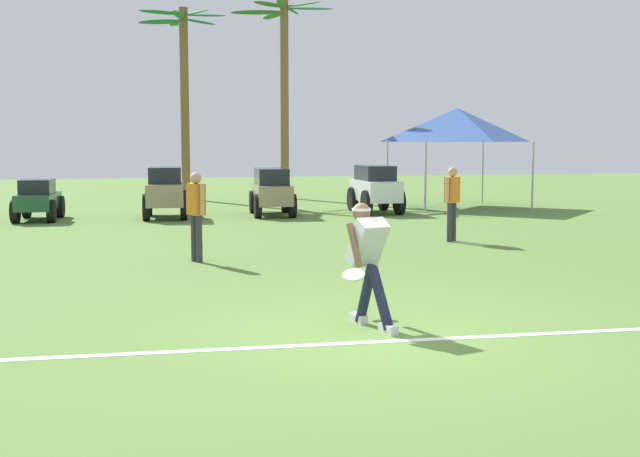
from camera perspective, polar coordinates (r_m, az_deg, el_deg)
ground_plane at (r=8.73m, az=3.80°, el=-7.58°), size 80.00×80.00×0.00m
field_line_paint at (r=8.46m, az=4.42°, el=-8.02°), size 22.35×1.32×0.01m
frisbee_thrower at (r=9.02m, az=3.42°, el=-2.05°), size 0.48×1.16×1.39m
frisbee_in_flight at (r=9.71m, az=2.40°, el=-3.32°), size 0.37×0.36×0.12m
teammate_near_sideline at (r=14.05m, az=-8.80°, el=1.45°), size 0.32×0.48×1.56m
teammate_midfield at (r=16.99m, az=9.37°, el=2.23°), size 0.43×0.37×1.56m
parked_car_slot_a at (r=22.71m, az=-19.41°, el=1.98°), size 1.24×2.26×1.10m
parked_car_slot_b at (r=22.54m, az=-10.94°, el=2.64°), size 1.33×2.42×1.40m
parked_car_slot_c at (r=22.99m, az=-3.45°, el=2.75°), size 1.32×2.47×1.34m
parked_car_slot_d at (r=23.79m, az=3.95°, el=2.91°), size 1.21×2.37×1.40m
palm_tree_left_of_centre at (r=29.88m, az=-9.64°, el=10.12°), size 3.15×3.18×6.90m
palm_tree_right_of_centre at (r=30.17m, az=-2.57°, el=10.72°), size 3.75×3.51×7.32m
event_tent at (r=26.18m, az=9.74°, el=7.26°), size 3.67×3.67×3.17m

